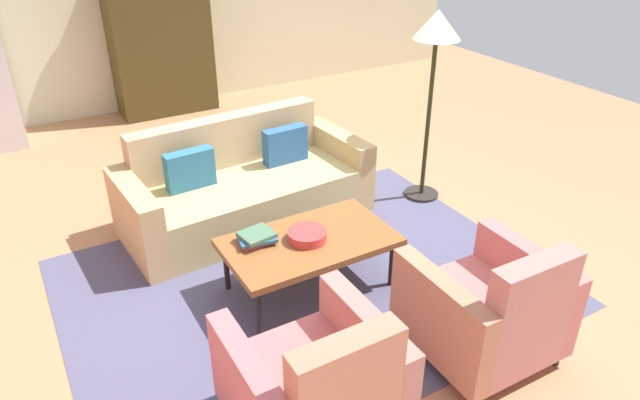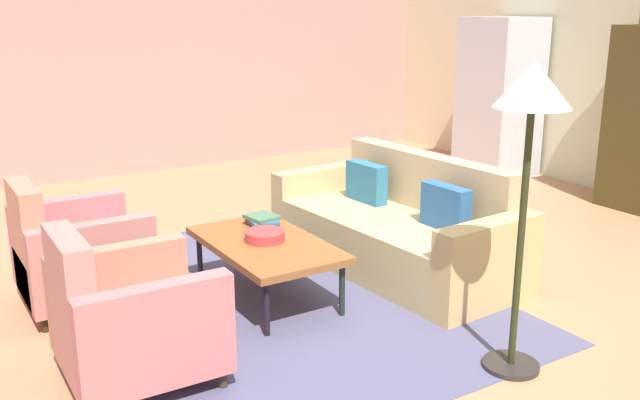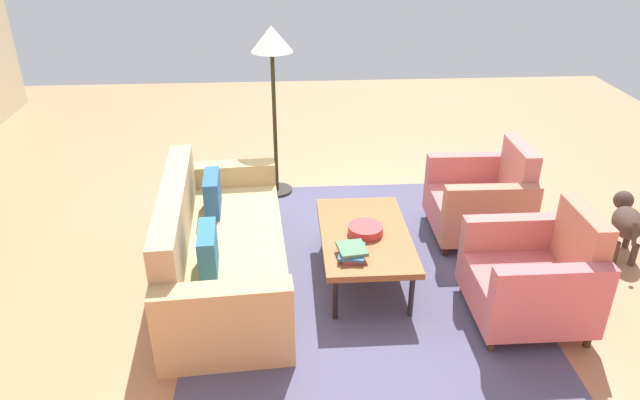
# 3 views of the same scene
# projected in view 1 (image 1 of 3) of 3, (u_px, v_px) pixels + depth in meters

# --- Properties ---
(ground_plane) EXTENTS (11.00, 11.00, 0.00)m
(ground_plane) POSITION_uv_depth(u_px,v_px,m) (308.00, 234.00, 4.89)
(ground_plane) COLOR #B37952
(area_rug) EXTENTS (3.40, 2.60, 0.01)m
(area_rug) POSITION_uv_depth(u_px,v_px,m) (306.00, 282.00, 4.29)
(area_rug) COLOR #4E4C68
(area_rug) RESTS_ON ground
(couch) EXTENTS (2.15, 1.04, 0.86)m
(couch) POSITION_uv_depth(u_px,v_px,m) (243.00, 188.00, 5.01)
(couch) COLOR tan
(couch) RESTS_ON ground
(coffee_table) EXTENTS (1.20, 0.70, 0.42)m
(coffee_table) POSITION_uv_depth(u_px,v_px,m) (309.00, 243.00, 4.07)
(coffee_table) COLOR black
(coffee_table) RESTS_ON ground
(armchair_left) EXTENTS (0.80, 0.80, 0.88)m
(armchair_left) POSITION_uv_depth(u_px,v_px,m) (317.00, 389.00, 2.94)
(armchair_left) COLOR #3B2A1E
(armchair_left) RESTS_ON ground
(armchair_right) EXTENTS (0.81, 0.81, 0.88)m
(armchair_right) POSITION_uv_depth(u_px,v_px,m) (490.00, 313.00, 3.47)
(armchair_right) COLOR #361A14
(armchair_right) RESTS_ON ground
(fruit_bowl) EXTENTS (0.28, 0.28, 0.07)m
(fruit_bowl) POSITION_uv_depth(u_px,v_px,m) (307.00, 235.00, 4.03)
(fruit_bowl) COLOR #BB3636
(fruit_bowl) RESTS_ON coffee_table
(book_stack) EXTENTS (0.28, 0.23, 0.08)m
(book_stack) POSITION_uv_depth(u_px,v_px,m) (257.00, 238.00, 4.00)
(book_stack) COLOR brown
(book_stack) RESTS_ON coffee_table
(cabinet) EXTENTS (1.20, 0.51, 1.80)m
(cabinet) POSITION_uv_depth(u_px,v_px,m) (160.00, 41.00, 7.14)
(cabinet) COLOR #3E3315
(cabinet) RESTS_ON ground
(floor_lamp) EXTENTS (0.40, 0.40, 1.72)m
(floor_lamp) POSITION_uv_depth(u_px,v_px,m) (436.00, 43.00, 4.81)
(floor_lamp) COLOR #2A2522
(floor_lamp) RESTS_ON ground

